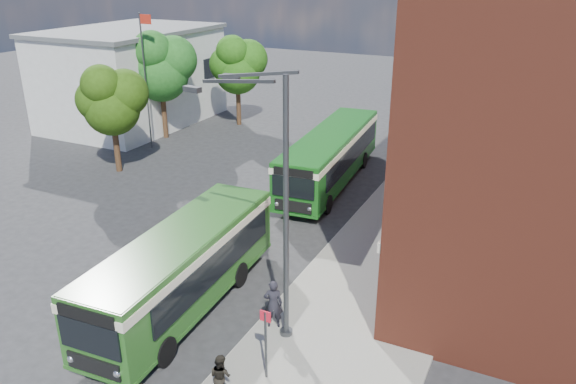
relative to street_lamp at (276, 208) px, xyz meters
The scene contains 14 objects.
ground 7.10m from the street_lamp, 157.54° to the left, with size 120.00×120.00×0.00m, color #28282A.
pavement 11.27m from the street_lamp, 77.80° to the left, with size 6.00×48.00×0.15m, color gray.
kerb_line 11.12m from the street_lamp, 95.07° to the left, with size 0.12×48.00×0.01m, color beige.
white_building 30.38m from the street_lamp, 138.79° to the left, with size 9.40×13.40×7.30m.
flagpole 22.89m from the street_lamp, 139.05° to the left, with size 0.95×0.10×9.00m.
street_lamp is the anchor object (origin of this frame).
bus_stop_sign 4.02m from the street_lamp, 70.87° to the right, with size 0.35×0.08×2.52m.
bus_front 4.85m from the street_lamp, behind, with size 3.09×10.04×3.02m.
bus_rear 15.04m from the street_lamp, 104.80° to the left, with size 3.50×12.36×3.02m.
pedestrian_a 3.75m from the street_lamp, 138.43° to the left, with size 0.66×0.43×1.81m, color black.
pedestrian_b 5.26m from the street_lamp, 90.59° to the right, with size 0.70×0.55×1.44m, color black.
tree_left 19.22m from the street_lamp, 147.27° to the left, with size 3.91×3.72×6.61m.
tree_mid 25.07m from the street_lamp, 135.82° to the left, with size 4.57×4.35×7.72m.
tree_right 27.35m from the street_lamp, 123.16° to the left, with size 4.13×3.93×6.98m.
Camera 1 is at (12.21, -16.30, 11.93)m, focal length 35.00 mm.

